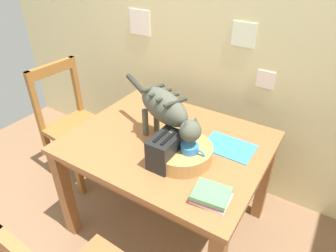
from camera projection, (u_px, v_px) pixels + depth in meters
wall_rear at (224, 24)px, 2.00m from camera, size 4.30×0.11×2.50m
dining_table at (168, 152)px, 1.82m from camera, size 1.14×0.92×0.73m
cat at (166, 110)px, 1.61m from camera, size 0.64×0.31×0.33m
saucer_bowl at (189, 161)px, 1.58m from camera, size 0.18×0.18×0.04m
coffee_mug at (190, 152)px, 1.55m from camera, size 0.14×0.10×0.09m
magazine at (229, 147)px, 1.71m from camera, size 0.29×0.21×0.01m
book_stack at (211, 196)px, 1.36m from camera, size 0.18×0.16×0.05m
wicker_basket at (181, 152)px, 1.60m from camera, size 0.34×0.34×0.08m
toaster at (165, 150)px, 1.55m from camera, size 0.12×0.20×0.18m
wooden_chair_far at (74, 125)px, 2.40m from camera, size 0.45×0.45×0.95m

